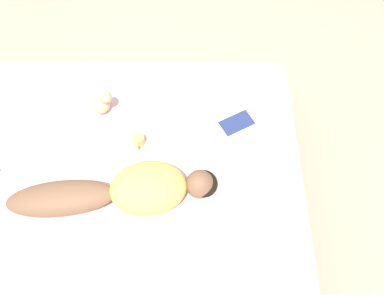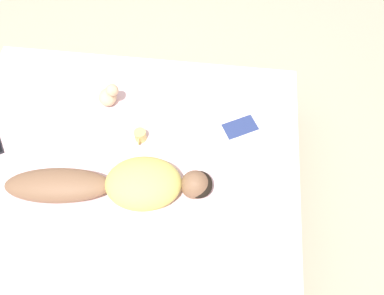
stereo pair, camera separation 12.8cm
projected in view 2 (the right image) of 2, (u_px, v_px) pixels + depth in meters
ground_plane at (134, 198)px, 2.94m from camera, size 12.00×12.00×0.00m
bed at (129, 182)px, 2.69m from camera, size 1.90×2.35×0.58m
person at (121, 184)px, 2.26m from camera, size 0.41×1.28×0.22m
open_magazine at (234, 116)px, 2.61m from camera, size 0.52×0.48×0.01m
coffee_mug at (140, 135)px, 2.49m from camera, size 0.11×0.08×0.08m
plush_toy at (109, 95)px, 2.61m from camera, size 0.14×0.15×0.19m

